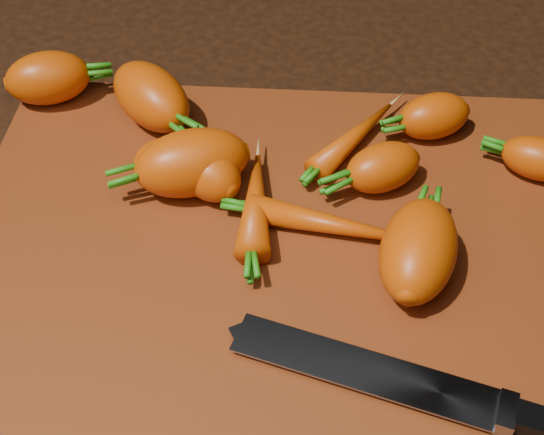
{
  "coord_description": "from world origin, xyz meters",
  "views": [
    {
      "loc": [
        0.03,
        -0.4,
        0.46
      ],
      "look_at": [
        0.0,
        0.01,
        0.03
      ],
      "focal_mm": 50.0,
      "sensor_mm": 36.0,
      "label": 1
    }
  ],
  "objects": [
    {
      "name": "ground",
      "position": [
        0.0,
        0.0,
        -0.01
      ],
      "size": [
        2.0,
        2.0,
        0.01
      ],
      "primitive_type": "cube",
      "color": "black"
    },
    {
      "name": "cutting_board",
      "position": [
        0.0,
        0.0,
        0.01
      ],
      "size": [
        0.5,
        0.4,
        0.01
      ],
      "primitive_type": "cube",
      "color": "maroon",
      "rests_on": "ground"
    },
    {
      "name": "carrot_10",
      "position": [
        0.14,
        0.14,
        0.03
      ],
      "size": [
        0.08,
        0.06,
        0.04
      ],
      "primitive_type": "ellipsoid",
      "rotation": [
        0.0,
        0.0,
        3.51
      ],
      "color": "#C64404",
      "rests_on": "cutting_board"
    },
    {
      "name": "carrot_6",
      "position": [
        0.22,
        0.09,
        0.03
      ],
      "size": [
        0.07,
        0.06,
        0.04
      ],
      "primitive_type": "ellipsoid",
      "rotation": [
        0.0,
        0.0,
        2.77
      ],
      "color": "#C64404",
      "rests_on": "cutting_board"
    },
    {
      "name": "knife",
      "position": [
        0.09,
        -0.12,
        0.02
      ],
      "size": [
        0.29,
        0.11,
        0.02
      ],
      "rotation": [
        0.0,
        0.0,
        -0.29
      ],
      "color": "gray",
      "rests_on": "cutting_board"
    },
    {
      "name": "carrot_0",
      "position": [
        -0.22,
        0.17,
        0.04
      ],
      "size": [
        0.09,
        0.07,
        0.05
      ],
      "primitive_type": "ellipsoid",
      "rotation": [
        0.0,
        0.0,
        0.33
      ],
      "color": "#C64404",
      "rests_on": "cutting_board"
    },
    {
      "name": "carrot_1",
      "position": [
        -0.06,
        0.06,
        0.04
      ],
      "size": [
        0.08,
        0.08,
        0.05
      ],
      "primitive_type": "ellipsoid",
      "rotation": [
        0.0,
        0.0,
        2.36
      ],
      "color": "#C64404",
      "rests_on": "cutting_board"
    },
    {
      "name": "carrot_2",
      "position": [
        -0.12,
        0.15,
        0.04
      ],
      "size": [
        0.1,
        0.11,
        0.05
      ],
      "primitive_type": "ellipsoid",
      "rotation": [
        0.0,
        0.0,
        -0.82
      ],
      "color": "#C64404",
      "rests_on": "cutting_board"
    },
    {
      "name": "carrot_8",
      "position": [
        0.05,
        0.01,
        0.02
      ],
      "size": [
        0.14,
        0.05,
        0.02
      ],
      "primitive_type": "ellipsoid",
      "rotation": [
        0.0,
        0.0,
        -0.21
      ],
      "color": "#C64404",
      "rests_on": "cutting_board"
    },
    {
      "name": "carrot_3",
      "position": [
        0.11,
        -0.03,
        0.04
      ],
      "size": [
        0.08,
        0.11,
        0.06
      ],
      "primitive_type": "ellipsoid",
      "rotation": [
        0.0,
        0.0,
        1.33
      ],
      "color": "#C64404",
      "rests_on": "cutting_board"
    },
    {
      "name": "carrot_11",
      "position": [
        -0.07,
        0.06,
        0.04
      ],
      "size": [
        0.11,
        0.09,
        0.06
      ],
      "primitive_type": "ellipsoid",
      "rotation": [
        0.0,
        0.0,
        3.51
      ],
      "color": "#C64404",
      "rests_on": "cutting_board"
    },
    {
      "name": "carrot_4",
      "position": [
        0.09,
        0.07,
        0.03
      ],
      "size": [
        0.08,
        0.07,
        0.04
      ],
      "primitive_type": "ellipsoid",
      "rotation": [
        0.0,
        0.0,
        3.63
      ],
      "color": "#C64404",
      "rests_on": "cutting_board"
    },
    {
      "name": "carrot_9",
      "position": [
        -0.01,
        0.03,
        0.03
      ],
      "size": [
        0.03,
        0.11,
        0.03
      ],
      "primitive_type": "ellipsoid",
      "rotation": [
        0.0,
        0.0,
        1.61
      ],
      "color": "#C64404",
      "rests_on": "cutting_board"
    },
    {
      "name": "carrot_7",
      "position": [
        0.07,
        0.12,
        0.02
      ],
      "size": [
        0.09,
        0.11,
        0.02
      ],
      "primitive_type": "ellipsoid",
      "rotation": [
        0.0,
        0.0,
        0.96
      ],
      "color": "#C64404",
      "rests_on": "cutting_board"
    },
    {
      "name": "carrot_5",
      "position": [
        -0.09,
        0.07,
        0.03
      ],
      "size": [
        0.06,
        0.05,
        0.04
      ],
      "primitive_type": "ellipsoid",
      "rotation": [
        0.0,
        0.0,
        0.35
      ],
      "color": "#C64404",
      "rests_on": "cutting_board"
    }
  ]
}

